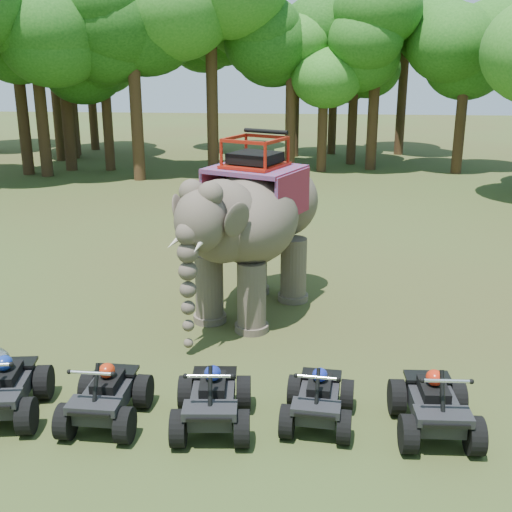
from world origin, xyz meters
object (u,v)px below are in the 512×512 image
at_px(elephant, 253,225).
at_px(atv_1, 105,389).
at_px(atv_4, 435,397).
at_px(atv_2, 212,392).
at_px(atv_3, 319,392).
at_px(atv_0, 3,382).

relative_size(elephant, atv_1, 3.04).
bearing_deg(atv_4, atv_1, 179.37).
distance_m(elephant, atv_4, 6.27).
xyz_separation_m(atv_2, atv_3, (1.77, 0.26, -0.06)).
height_order(atv_1, atv_3, atv_1).
bearing_deg(elephant, atv_0, -102.88).
relative_size(atv_3, atv_4, 0.90).
relative_size(atv_1, atv_3, 1.07).
distance_m(atv_0, atv_1, 1.80).
bearing_deg(atv_2, atv_1, 175.73).
relative_size(atv_2, atv_4, 0.99).
xyz_separation_m(atv_3, atv_4, (1.90, -0.12, 0.07)).
bearing_deg(atv_0, atv_1, -9.71).
relative_size(atv_1, atv_4, 0.96).
bearing_deg(atv_2, atv_3, 3.79).
bearing_deg(elephant, atv_2, -68.36).
relative_size(atv_0, atv_2, 1.02).
relative_size(atv_0, atv_4, 1.01).
height_order(atv_0, atv_1, atv_0).
distance_m(atv_0, atv_4, 7.31).
bearing_deg(elephant, atv_3, -48.29).
height_order(atv_0, atv_3, atv_0).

